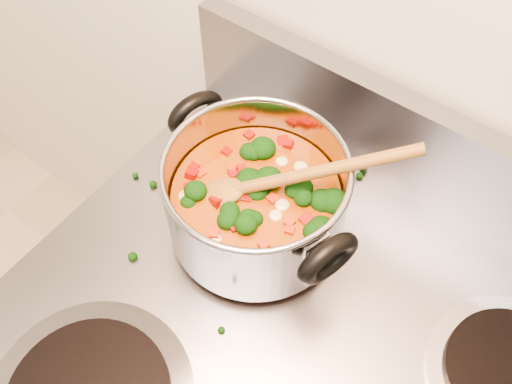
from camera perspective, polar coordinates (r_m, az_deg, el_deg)
stockpot at (r=0.70m, az=0.01°, el=-0.74°), size 0.29×0.22×0.14m
wooden_spoon at (r=0.67m, az=1.20°, el=0.92°), size 0.23×0.18×0.11m
cooktop_crumbs at (r=0.74m, az=3.54°, el=-5.43°), size 0.30×0.34×0.01m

